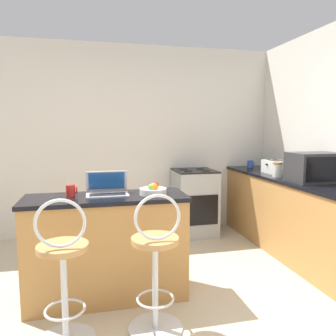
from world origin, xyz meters
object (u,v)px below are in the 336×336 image
microwave (315,167)px  mug_blue (250,164)px  bar_stool_near (64,276)px  mug_red (71,191)px  laptop (107,188)px  stove_range (194,202)px  bar_stool_far (156,267)px  fruit_bowl (153,190)px  toaster (275,167)px  storage_jar (278,170)px

microwave → mug_blue: (-0.06, 1.34, -0.10)m
bar_stool_near → mug_red: size_ratio=10.28×
laptop → microwave: bearing=4.6°
microwave → stove_range: 1.67m
bar_stool_far → fruit_bowl: size_ratio=4.45×
toaster → mug_blue: (-0.02, 0.65, -0.03)m
toaster → stove_range: toaster is taller
bar_stool_near → laptop: size_ratio=2.90×
mug_red → storage_jar: size_ratio=0.58×
laptop → storage_jar: size_ratio=2.05×
bar_stool_far → toaster: bearing=39.3°
mug_red → microwave: bearing=4.7°
bar_stool_near → stove_range: 2.59m
toaster → mug_red: size_ratio=3.18×
microwave → mug_blue: 1.34m
laptop → microwave: 2.19m
microwave → toaster: 0.69m
microwave → toaster: (-0.04, 0.69, -0.07)m
storage_jar → mug_blue: bearing=81.7°
bar_stool_near → microwave: (2.51, 0.81, 0.57)m
stove_range → storage_jar: (0.74, -0.85, 0.54)m
toaster → mug_red: 2.59m
bar_stool_far → mug_red: 0.97m
laptop → mug_red: 0.30m
bar_stool_near → laptop: 0.86m
bar_stool_far → microwave: microwave is taller
microwave → fruit_bowl: microwave is taller
toaster → stove_range: (-0.89, 0.56, -0.53)m
bar_stool_far → toaster: size_ratio=3.24×
mug_blue → storage_jar: (-0.14, -0.94, 0.04)m
bar_stool_near → bar_stool_far: 0.63m
bar_stool_far → mug_red: bar_stool_far is taller
mug_blue → bar_stool_far: bearing=-130.3°
bar_stool_near → bar_stool_far: bearing=0.0°
stove_range → fruit_bowl: size_ratio=3.92×
bar_stool_near → mug_red: bar_stool_near is taller
fruit_bowl → storage_jar: bearing=22.8°
stove_range → mug_blue: (0.88, 0.09, 0.50)m
toaster → fruit_bowl: bearing=-151.0°
microwave → mug_blue: microwave is taller
microwave → fruit_bowl: (-1.80, -0.28, -0.12)m
mug_red → mug_blue: (2.42, 1.54, 0.00)m
mug_red → storage_jar: bearing=14.6°
bar_stool_far → stove_range: bar_stool_far is taller
laptop → stove_range: size_ratio=0.39×
laptop → fruit_bowl: laptop is taller
storage_jar → bar_stool_far: bearing=-144.4°
laptop → fruit_bowl: bearing=-15.5°
stove_range → mug_red: bearing=-136.8°
toaster → fruit_bowl: toaster is taller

